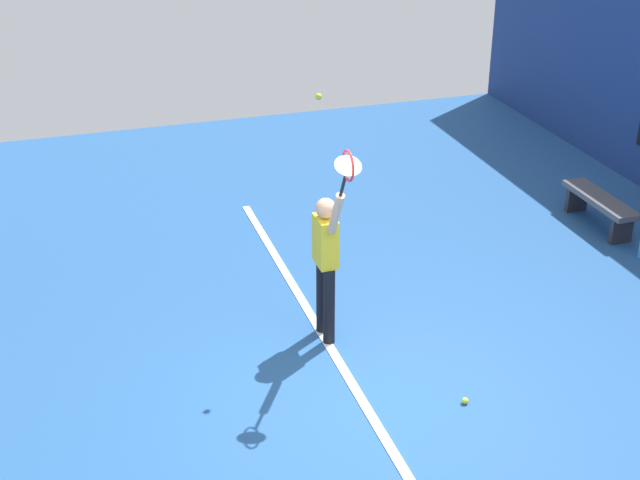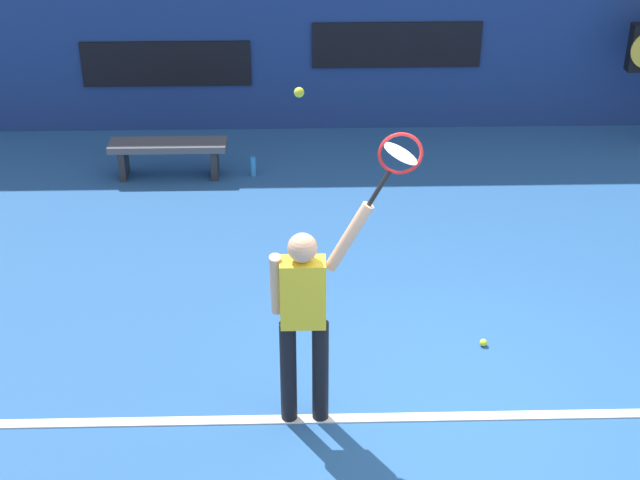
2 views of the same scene
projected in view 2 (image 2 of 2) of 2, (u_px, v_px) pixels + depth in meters
name	position (u px, v px, depth m)	size (l,w,h in m)	color
ground_plane	(459.00, 400.00, 7.81)	(18.00, 18.00, 0.00)	#23518C
sponsor_banner_center	(397.00, 45.00, 12.27)	(2.20, 0.03, 0.60)	black
sponsor_banner_portside	(166.00, 64.00, 12.32)	(2.20, 0.03, 0.60)	black
court_baseline	(463.00, 416.00, 7.62)	(10.00, 0.10, 0.01)	white
tennis_player	(304.00, 313.00, 7.12)	(0.76, 0.31, 1.94)	black
tennis_racket	(398.00, 158.00, 6.51)	(0.44, 0.27, 0.61)	black
tennis_ball	(299.00, 92.00, 6.18)	(0.07, 0.07, 0.07)	#CCE033
court_bench	(168.00, 151.00, 11.37)	(1.40, 0.36, 0.45)	#4C4C51
water_bottle	(253.00, 166.00, 11.50)	(0.07, 0.07, 0.24)	#338CD8
spare_ball	(483.00, 343.00, 8.46)	(0.07, 0.07, 0.07)	#CCE033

